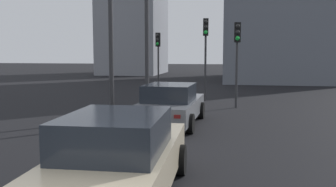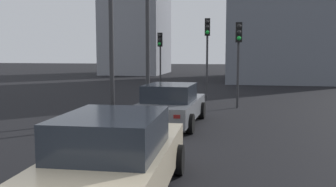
# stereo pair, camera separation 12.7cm
# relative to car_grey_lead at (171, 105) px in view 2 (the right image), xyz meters

# --- Properties ---
(car_grey_lead) EXTENTS (4.58, 2.17, 1.46)m
(car_grey_lead) POSITION_rel_car_grey_lead_xyz_m (0.00, 0.00, 0.00)
(car_grey_lead) COLOR slate
(car_grey_lead) RESTS_ON ground_plane
(car_beige_second) EXTENTS (4.80, 2.15, 1.55)m
(car_beige_second) POSITION_rel_car_grey_lead_xyz_m (-6.93, -0.28, 0.03)
(car_beige_second) COLOR tan
(car_beige_second) RESTS_ON ground_plane
(traffic_light_near_left) EXTENTS (0.32, 0.30, 3.92)m
(traffic_light_near_left) POSITION_rel_car_grey_lead_xyz_m (4.47, -2.31, 2.11)
(traffic_light_near_left) COLOR #2D2D30
(traffic_light_near_left) RESTS_ON ground_plane
(traffic_light_near_right) EXTENTS (0.32, 0.29, 4.33)m
(traffic_light_near_right) POSITION_rel_car_grey_lead_xyz_m (6.85, -0.69, 2.39)
(traffic_light_near_right) COLOR #2D2D30
(traffic_light_near_right) RESTS_ON ground_plane
(traffic_light_far_left) EXTENTS (0.33, 0.31, 3.84)m
(traffic_light_far_left) POSITION_rel_car_grey_lead_xyz_m (11.17, 2.76, 2.06)
(traffic_light_far_left) COLOR #2D2D30
(traffic_light_far_left) RESTS_ON ground_plane
(street_lamp_far) EXTENTS (0.56, 0.36, 7.18)m
(street_lamp_far) POSITION_rel_car_grey_lead_xyz_m (1.63, 1.24, 3.53)
(street_lamp_far) COLOR #2D2D30
(street_lamp_far) RESTS_ON ground_plane
(building_facade_center) EXTENTS (9.11, 6.81, 15.23)m
(building_facade_center) POSITION_rel_car_grey_lead_xyz_m (31.19, 9.87, 6.90)
(building_facade_center) COLOR gray
(building_facade_center) RESTS_ON ground_plane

